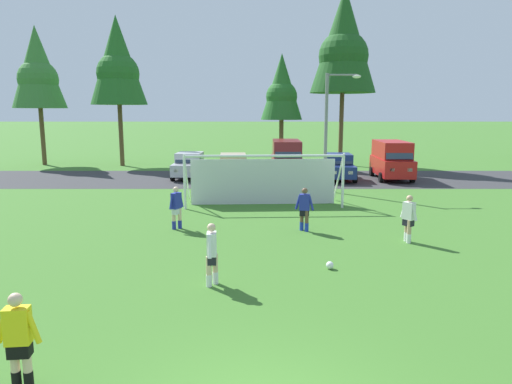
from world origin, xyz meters
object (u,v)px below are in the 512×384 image
Objects in this scene: player_winger_left at (174,208)px; parked_car_slot_center at (336,167)px; soccer_ball at (328,265)px; parked_car_slot_center_right at (389,159)px; soccer_goal at (261,178)px; player_striker_near at (406,219)px; referee at (17,343)px; player_defender_far at (302,209)px; parked_car_slot_center_left at (284,158)px; street_lamp at (327,131)px; parked_car_slot_left at (231,167)px; player_midfield_center at (210,254)px; parked_car_slot_far_left at (187,165)px.

parked_car_slot_center is (8.44, 12.99, 0.05)m from player_winger_left.
soccer_ball is 0.13× the size of player_winger_left.
soccer_goal is at bearing -134.78° from parked_car_slot_center_right.
soccer_ball is 4.22m from player_striker_near.
player_striker_near is (8.97, 8.57, 0.00)m from referee.
player_defender_far is 0.34× the size of parked_car_slot_center_left.
player_defender_far reaches higher than soccer_ball.
street_lamp is (1.99, -5.65, 2.04)m from parked_car_slot_center_left.
parked_car_slot_center is at bearing 56.97° from player_winger_left.
parked_car_slot_left is 0.88× the size of parked_car_slot_center_right.
referee is at bearing -111.41° from parked_car_slot_center.
parked_car_slot_center_right is (10.15, 19.20, 0.52)m from player_midfield_center.
parked_car_slot_left is 0.89× the size of parked_car_slot_center_left.
parked_car_slot_far_left is at bearing 177.78° from parked_car_slot_center_right.
parked_car_slot_far_left reaches higher than player_defender_far.
player_defender_far is 0.38× the size of parked_car_slot_left.
street_lamp is (1.97, 13.20, 3.28)m from soccer_ball.
parked_car_slot_center is (3.30, 17.58, 0.77)m from soccer_ball.
player_midfield_center reaches higher than soccer_ball.
soccer_ball is at bearing -100.64° from parked_car_slot_center.
parked_car_slot_far_left is at bearing 91.76° from referee.
soccer_goal is 4.57× the size of player_defender_far.
player_defender_far is 14.57m from parked_car_slot_center_left.
parked_car_slot_center is (5.06, 8.36, -0.42)m from soccer_goal.
player_winger_left is at bearing 167.49° from player_striker_near.
parked_car_slot_far_left is 10.39m from street_lamp.
player_striker_near is at bearing -58.28° from parked_car_slot_far_left.
parked_car_slot_far_left and parked_car_slot_left have the same top height.
referee is 23.41m from parked_car_slot_left.
player_winger_left is at bearing 176.48° from player_defender_far.
player_midfield_center is at bearing -159.03° from soccer_ball.
referee is 24.30m from parked_car_slot_far_left.
soccer_goal is 8.10m from player_striker_near.
parked_car_slot_center_right is (3.61, 0.38, 0.47)m from parked_car_slot_center.
soccer_goal is at bearing -121.20° from parked_car_slot_center.
parked_car_slot_center is at bearing 73.04° from street_lamp.
player_winger_left is at bearing -109.75° from parked_car_slot_center_left.
player_winger_left is 0.25× the size of street_lamp.
street_lamp is at bearing 67.60° from referee.
parked_car_slot_center_right is (10.52, 0.46, 0.47)m from parked_car_slot_left.
soccer_goal is at bearing -133.16° from street_lamp.
street_lamp is at bearing -106.96° from parked_car_slot_center.
player_midfield_center is 0.38× the size of parked_car_slot_left.
parked_car_slot_left reaches higher than soccer_ball.
player_striker_near is at bearing -104.06° from parked_car_slot_center_right.
parked_car_slot_center reaches higher than player_winger_left.
parked_car_slot_left is at bearing -159.36° from parked_car_slot_center_left.
street_lamp is at bearing 75.74° from player_defender_far.
player_winger_left is at bearing 108.03° from player_midfield_center.
street_lamp is (5.58, -4.30, 2.51)m from parked_car_slot_left.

